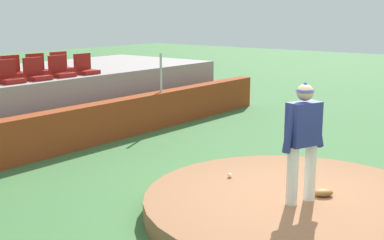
% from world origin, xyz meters
% --- Properties ---
extents(ground_plane, '(60.00, 60.00, 0.00)m').
position_xyz_m(ground_plane, '(0.00, 0.00, 0.00)').
color(ground_plane, '#3E6E3A').
extents(pitchers_mound, '(4.47, 4.47, 0.28)m').
position_xyz_m(pitchers_mound, '(0.00, 0.00, 0.14)').
color(pitchers_mound, '#966242').
rests_on(pitchers_mound, ground_plane).
extents(pitcher, '(0.75, 0.40, 1.73)m').
position_xyz_m(pitcher, '(-0.15, -0.15, 1.28)').
color(pitcher, silver).
rests_on(pitcher, pitchers_mound).
extents(baseball, '(0.07, 0.07, 0.07)m').
position_xyz_m(baseball, '(0.15, 1.26, 0.32)').
color(baseball, white).
rests_on(baseball, pitchers_mound).
extents(fielding_glove, '(0.35, 0.35, 0.11)m').
position_xyz_m(fielding_glove, '(0.28, -0.31, 0.33)').
color(fielding_glove, brown).
rests_on(fielding_glove, pitchers_mound).
extents(brick_barrier, '(14.51, 0.40, 0.91)m').
position_xyz_m(brick_barrier, '(0.00, 5.53, 0.46)').
color(brick_barrier, '#923819').
rests_on(brick_barrier, ground_plane).
extents(fence_post_right, '(0.06, 0.06, 1.00)m').
position_xyz_m(fence_post_right, '(3.26, 5.53, 1.41)').
color(fence_post_right, silver).
rests_on(fence_post_right, brick_barrier).
extents(stadium_chair_2, '(0.48, 0.44, 0.50)m').
position_xyz_m(stadium_chair_2, '(-0.33, 6.72, 1.58)').
color(stadium_chair_2, maroon).
rests_on(stadium_chair_2, bleacher_platform).
extents(stadium_chair_3, '(0.48, 0.44, 0.50)m').
position_xyz_m(stadium_chair_3, '(0.35, 6.70, 1.58)').
color(stadium_chair_3, maroon).
rests_on(stadium_chair_3, bleacher_platform).
extents(stadium_chair_4, '(0.48, 0.44, 0.50)m').
position_xyz_m(stadium_chair_4, '(1.04, 6.73, 1.58)').
color(stadium_chair_4, maroon).
rests_on(stadium_chair_4, bleacher_platform).
extents(stadium_chair_5, '(0.48, 0.44, 0.50)m').
position_xyz_m(stadium_chair_5, '(1.78, 6.70, 1.58)').
color(stadium_chair_5, maroon).
rests_on(stadium_chair_5, bleacher_platform).
extents(stadium_chair_9, '(0.48, 0.44, 0.50)m').
position_xyz_m(stadium_chair_9, '(0.36, 7.63, 1.58)').
color(stadium_chair_9, maroon).
rests_on(stadium_chair_9, bleacher_platform).
extents(stadium_chair_10, '(0.48, 0.44, 0.50)m').
position_xyz_m(stadium_chair_10, '(1.05, 7.62, 1.58)').
color(stadium_chair_10, maroon).
rests_on(stadium_chair_10, bleacher_platform).
extents(stadium_chair_11, '(0.48, 0.44, 0.50)m').
position_xyz_m(stadium_chair_11, '(1.77, 7.63, 1.58)').
color(stadium_chair_11, maroon).
rests_on(stadium_chair_11, bleacher_platform).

